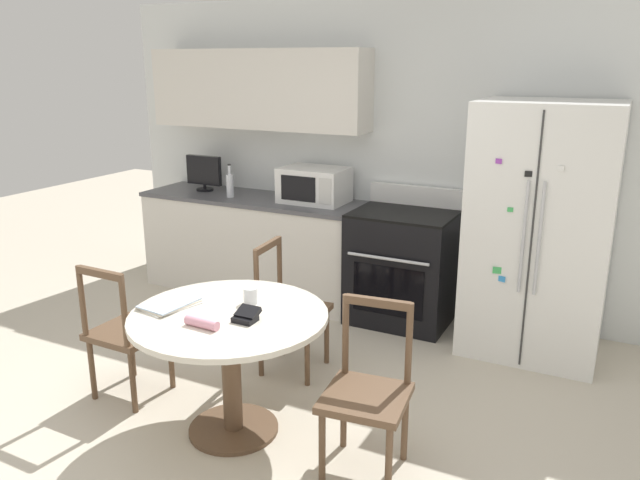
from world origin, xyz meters
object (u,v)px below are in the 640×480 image
dining_chair_right (367,394)px  wallet (246,316)px  oven_range (402,266)px  countertop_tv (204,172)px  microwave (314,185)px  counter_bottle (230,185)px  dining_chair_left (126,333)px  refrigerator (540,231)px  dining_chair_far (290,311)px  candle_glass (251,297)px

dining_chair_right → wallet: (-0.68, -0.07, 0.33)m
wallet → oven_range: bearing=85.1°
countertop_tv → dining_chair_right: (2.51, -2.02, -0.64)m
dining_chair_right → wallet: dining_chair_right is taller
microwave → dining_chair_right: 2.52m
counter_bottle → dining_chair_left: (0.48, -1.87, -0.58)m
counter_bottle → wallet: 2.44m
countertop_tv → wallet: bearing=-48.7°
refrigerator → dining_chair_far: 1.87m
microwave → dining_chair_far: (0.45, -1.25, -0.62)m
counter_bottle → dining_chair_left: 2.02m
dining_chair_far → wallet: size_ratio=7.10×
refrigerator → wallet: bearing=-121.8°
countertop_tv → dining_chair_far: 2.12m
counter_bottle → candle_glass: counter_bottle is taller
dining_chair_right → oven_range: bearing=-81.9°
refrigerator → wallet: refrigerator is taller
dining_chair_far → candle_glass: 0.73m
dining_chair_left → candle_glass: size_ratio=9.65×
oven_range → dining_chair_far: 1.23m
refrigerator → wallet: (-1.21, -1.96, -0.15)m
countertop_tv → counter_bottle: countertop_tv is taller
dining_chair_far → dining_chair_right: same height
oven_range → candle_glass: 1.86m
microwave → dining_chair_right: size_ratio=0.62×
countertop_tv → dining_chair_far: (1.61, -1.22, -0.64)m
oven_range → wallet: size_ratio=8.50×
oven_range → dining_chair_left: 2.26m
dining_chair_right → refrigerator: bearing=-112.2°
microwave → wallet: size_ratio=4.39×
refrigerator → dining_chair_right: 2.02m
refrigerator → counter_bottle: refrigerator is taller
oven_range → candle_glass: (-0.29, -1.81, 0.31)m
oven_range → microwave: 1.03m
refrigerator → countertop_tv: refrigerator is taller
refrigerator → candle_glass: (-1.33, -1.74, -0.13)m
countertop_tv → dining_chair_left: size_ratio=0.40×
dining_chair_left → wallet: dining_chair_left is taller
microwave → candle_glass: microwave is taller
candle_glass → wallet: candle_glass is taller
dining_chair_right → microwave: bearing=-62.7°
refrigerator → microwave: (-1.89, 0.15, 0.14)m
wallet → dining_chair_far: bearing=104.5°
oven_range → candle_glass: bearing=-99.0°
dining_chair_right → countertop_tv: bearing=-45.2°
countertop_tv → dining_chair_right: countertop_tv is taller
countertop_tv → wallet: (1.83, -2.08, -0.31)m
candle_glass → wallet: 0.25m
microwave → countertop_tv: bearing=-178.9°
microwave → wallet: 2.23m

